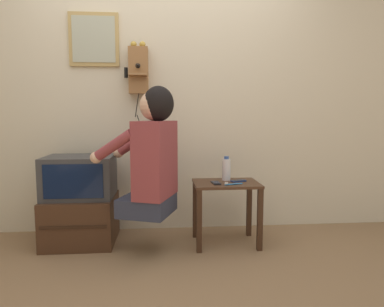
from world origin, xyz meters
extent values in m
plane|color=#846647|center=(0.00, 0.00, 0.00)|extent=(14.00, 14.00, 0.00)
cube|color=beige|center=(0.00, 1.14, 1.27)|extent=(6.80, 0.05, 2.55)
cube|color=#422819|center=(0.52, 0.67, 0.51)|extent=(0.53, 0.39, 0.02)
cube|color=#382215|center=(0.28, 0.50, 0.25)|extent=(0.04, 0.04, 0.50)
cube|color=#382215|center=(0.76, 0.50, 0.25)|extent=(0.04, 0.04, 0.50)
cube|color=#382215|center=(0.28, 0.84, 0.25)|extent=(0.04, 0.04, 0.50)
cube|color=#382215|center=(0.76, 0.84, 0.25)|extent=(0.04, 0.04, 0.50)
cube|color=#2D3347|center=(-0.12, 0.54, 0.38)|extent=(0.47, 0.49, 0.14)
cube|color=brown|center=(-0.05, 0.52, 0.74)|extent=(0.35, 0.46, 0.57)
sphere|color=#DBAD8E|center=(-0.05, 0.52, 1.14)|extent=(0.23, 0.23, 0.23)
ellipsoid|color=black|center=(-0.03, 0.51, 1.15)|extent=(0.29, 0.30, 0.26)
cylinder|color=brown|center=(-0.35, 0.44, 0.85)|extent=(0.33, 0.18, 0.24)
cylinder|color=brown|center=(-0.23, 0.77, 0.85)|extent=(0.33, 0.18, 0.24)
sphere|color=#DBAD8E|center=(-0.49, 0.49, 0.76)|extent=(0.09, 0.09, 0.09)
sphere|color=#DBAD8E|center=(-0.37, 0.82, 0.76)|extent=(0.09, 0.09, 0.09)
cube|color=#422819|center=(-0.69, 0.81, 0.19)|extent=(0.56, 0.52, 0.39)
cube|color=black|center=(-0.69, 0.54, 0.21)|extent=(0.51, 0.01, 0.02)
cube|color=#38383A|center=(-0.69, 0.81, 0.56)|extent=(0.55, 0.42, 0.34)
cube|color=#0C1938|center=(-0.69, 0.59, 0.56)|extent=(0.45, 0.01, 0.27)
cube|color=olive|center=(-0.20, 1.06, 1.46)|extent=(0.17, 0.11, 0.40)
cube|color=olive|center=(-0.20, 0.97, 1.41)|extent=(0.15, 0.07, 0.03)
sphere|color=#B79338|center=(-0.24, 1.04, 1.68)|extent=(0.05, 0.05, 0.05)
sphere|color=#B79338|center=(-0.17, 1.04, 1.68)|extent=(0.05, 0.05, 0.05)
cone|color=black|center=(-0.20, 0.95, 1.49)|extent=(0.04, 0.05, 0.04)
cylinder|color=black|center=(-0.31, 1.06, 1.44)|extent=(0.03, 0.03, 0.09)
cylinder|color=black|center=(-0.22, 1.04, 1.16)|extent=(0.04, 0.04, 0.22)
cylinder|color=black|center=(-0.20, 1.04, 0.98)|extent=(0.07, 0.06, 0.19)
cube|color=tan|center=(-0.59, 1.10, 1.73)|extent=(0.43, 0.02, 0.46)
cube|color=#A8AD99|center=(-0.59, 1.08, 1.73)|extent=(0.37, 0.01, 0.40)
cube|color=black|center=(0.43, 0.62, 0.52)|extent=(0.07, 0.13, 0.01)
cube|color=black|center=(0.43, 0.62, 0.53)|extent=(0.06, 0.10, 0.00)
cube|color=navy|center=(0.63, 0.69, 0.52)|extent=(0.14, 0.11, 0.01)
cube|color=black|center=(0.63, 0.69, 0.53)|extent=(0.11, 0.09, 0.00)
cylinder|color=silver|center=(0.54, 0.76, 0.61)|extent=(0.07, 0.07, 0.18)
cylinder|color=#2D4C8C|center=(0.54, 0.76, 0.71)|extent=(0.04, 0.04, 0.02)
cylinder|color=#338CD8|center=(0.56, 0.56, 0.52)|extent=(0.15, 0.05, 0.01)
cube|color=white|center=(0.50, 0.55, 0.54)|extent=(0.03, 0.02, 0.01)
camera|label=1|loc=(0.01, -2.06, 1.06)|focal=32.00mm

